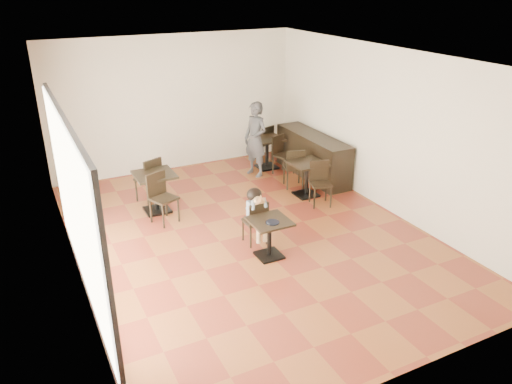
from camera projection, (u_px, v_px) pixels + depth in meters
floor at (249, 234)px, 9.22m from camera, size 6.00×8.00×0.01m
ceiling at (248, 57)px, 7.94m from camera, size 6.00×8.00×0.01m
wall_back at (175, 104)px, 11.86m from camera, size 6.00×0.01×3.20m
wall_front at (412, 262)px, 5.30m from camera, size 6.00×0.01×3.20m
wall_left at (65, 182)px, 7.35m from camera, size 0.01×8.00×3.20m
wall_right at (385, 130)px, 9.82m from camera, size 0.01×8.00×3.20m
storefront_window at (74, 207)px, 7.03m from camera, size 0.04×4.50×2.60m
child_table at (269, 238)px, 8.37m from camera, size 0.65×0.65×0.69m
child_chair at (255, 222)px, 8.79m from camera, size 0.37×0.37×0.82m
child at (255, 216)px, 8.75m from camera, size 0.37×0.52×1.04m
plate at (272, 222)px, 8.15m from camera, size 0.23×0.23×0.01m
pizza_slice at (260, 200)px, 8.44m from camera, size 0.24×0.19×0.06m
adult_patron at (255, 139)px, 11.65m from camera, size 0.61×0.75×1.76m
cafe_table_mid at (307, 179)px, 10.72m from camera, size 0.90×0.90×0.76m
cafe_table_left at (156, 192)px, 9.98m from camera, size 1.01×1.01×0.81m
cafe_table_back at (267, 153)px, 12.28m from camera, size 0.93×0.93×0.77m
chair_mid_a at (294, 167)px, 11.14m from camera, size 0.52×0.52×0.92m
chair_mid_b at (321, 184)px, 10.24m from camera, size 0.52×0.52×0.92m
chair_left_a at (148, 179)px, 10.40m from camera, size 0.57×0.57×0.98m
chair_left_b at (164, 199)px, 9.50m from camera, size 0.57×0.57×0.98m
chair_back_a at (262, 143)px, 12.76m from camera, size 0.53×0.53×0.93m
chair_back_b at (284, 156)px, 11.87m from camera, size 0.53×0.53×0.93m
service_counter at (313, 156)px, 11.75m from camera, size 0.60×2.40×1.00m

